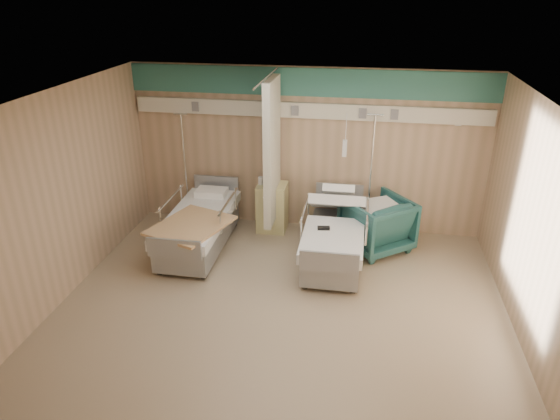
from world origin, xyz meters
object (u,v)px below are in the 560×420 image
object	(u,v)px
bed_right	(334,242)
bedside_cabinet	(272,207)
bed_left	(199,231)
visitor_armchair	(377,224)
iv_stand_left	(188,201)
iv_stand_right	(368,211)

from	to	relation	value
bed_right	bedside_cabinet	world-z (taller)	bedside_cabinet
bed_left	visitor_armchair	distance (m)	2.90
visitor_armchair	iv_stand_left	world-z (taller)	iv_stand_left
bed_left	iv_stand_left	bearing A→B (deg)	118.60
bedside_cabinet	visitor_armchair	size ratio (longest dim) A/B	0.87
bed_right	iv_stand_left	xyz separation A→B (m)	(-2.71, 0.93, 0.10)
bed_right	iv_stand_right	bearing A→B (deg)	62.97
bedside_cabinet	iv_stand_right	size ratio (longest dim) A/B	0.40
bed_right	iv_stand_right	xyz separation A→B (m)	(0.50, 0.98, 0.12)
bedside_cabinet	iv_stand_left	xyz separation A→B (m)	(-1.56, 0.03, -0.01)
bed_right	bedside_cabinet	distance (m)	1.46
bedside_cabinet	iv_stand_left	world-z (taller)	iv_stand_left
bed_left	bedside_cabinet	size ratio (longest dim) A/B	2.54
visitor_armchair	iv_stand_left	distance (m)	3.39
visitor_armchair	iv_stand_left	xyz separation A→B (m)	(-3.36, 0.43, -0.03)
bed_right	iv_stand_left	bearing A→B (deg)	160.99
visitor_armchair	iv_stand_right	xyz separation A→B (m)	(-0.15, 0.48, -0.01)
bed_right	bedside_cabinet	bearing A→B (deg)	141.95
bedside_cabinet	visitor_armchair	distance (m)	1.84
visitor_armchair	iv_stand_left	size ratio (longest dim) A/B	0.48
bedside_cabinet	iv_stand_right	bearing A→B (deg)	2.78
bed_right	visitor_armchair	world-z (taller)	visitor_armchair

